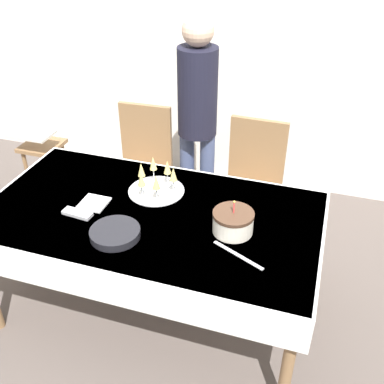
{
  "coord_description": "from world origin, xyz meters",
  "views": [
    {
      "loc": [
        0.84,
        -1.86,
        2.22
      ],
      "look_at": [
        0.21,
        0.09,
        0.88
      ],
      "focal_mm": 42.0,
      "sensor_mm": 36.0,
      "label": 1
    }
  ],
  "objects_px": {
    "plate_stack_main": "(115,233)",
    "person_standing": "(197,109)",
    "dining_chair_far_left": "(142,164)",
    "dining_chair_far_right": "(252,182)",
    "birthday_cake": "(233,222)",
    "high_chair": "(42,154)",
    "champagne_tray": "(156,180)"
  },
  "relations": [
    {
      "from": "plate_stack_main",
      "to": "person_standing",
      "type": "relative_size",
      "value": 0.16
    },
    {
      "from": "dining_chair_far_left",
      "to": "dining_chair_far_right",
      "type": "distance_m",
      "value": 0.84
    },
    {
      "from": "dining_chair_far_left",
      "to": "birthday_cake",
      "type": "height_order",
      "value": "dining_chair_far_left"
    },
    {
      "from": "dining_chair_far_right",
      "to": "person_standing",
      "type": "xyz_separation_m",
      "value": [
        -0.45,
        0.15,
        0.43
      ]
    },
    {
      "from": "high_chair",
      "to": "champagne_tray",
      "type": "bearing_deg",
      "value": -26.37
    },
    {
      "from": "dining_chair_far_left",
      "to": "birthday_cake",
      "type": "distance_m",
      "value": 1.27
    },
    {
      "from": "dining_chair_far_left",
      "to": "plate_stack_main",
      "type": "distance_m",
      "value": 1.16
    },
    {
      "from": "dining_chair_far_right",
      "to": "champagne_tray",
      "type": "height_order",
      "value": "dining_chair_far_right"
    },
    {
      "from": "dining_chair_far_left",
      "to": "high_chair",
      "type": "height_order",
      "value": "dining_chair_far_left"
    },
    {
      "from": "dining_chair_far_left",
      "to": "champagne_tray",
      "type": "height_order",
      "value": "dining_chair_far_left"
    },
    {
      "from": "dining_chair_far_left",
      "to": "champagne_tray",
      "type": "bearing_deg",
      "value": -59.36
    },
    {
      "from": "plate_stack_main",
      "to": "champagne_tray",
      "type": "bearing_deg",
      "value": 84.17
    },
    {
      "from": "plate_stack_main",
      "to": "high_chair",
      "type": "height_order",
      "value": "plate_stack_main"
    },
    {
      "from": "dining_chair_far_right",
      "to": "dining_chair_far_left",
      "type": "bearing_deg",
      "value": -180.0
    },
    {
      "from": "dining_chair_far_left",
      "to": "birthday_cake",
      "type": "relative_size",
      "value": 4.52
    },
    {
      "from": "champagne_tray",
      "to": "person_standing",
      "type": "bearing_deg",
      "value": 89.25
    },
    {
      "from": "dining_chair_far_left",
      "to": "dining_chair_far_right",
      "type": "relative_size",
      "value": 1.0
    },
    {
      "from": "champagne_tray",
      "to": "high_chair",
      "type": "xyz_separation_m",
      "value": [
        -1.26,
        0.62,
        -0.36
      ]
    },
    {
      "from": "champagne_tray",
      "to": "high_chair",
      "type": "relative_size",
      "value": 0.47
    },
    {
      "from": "dining_chair_far_left",
      "to": "high_chair",
      "type": "relative_size",
      "value": 1.37
    },
    {
      "from": "person_standing",
      "to": "dining_chair_far_right",
      "type": "bearing_deg",
      "value": -18.83
    },
    {
      "from": "champagne_tray",
      "to": "plate_stack_main",
      "type": "relative_size",
      "value": 1.28
    },
    {
      "from": "dining_chair_far_right",
      "to": "high_chair",
      "type": "bearing_deg",
      "value": -179.71
    },
    {
      "from": "person_standing",
      "to": "dining_chair_far_left",
      "type": "bearing_deg",
      "value": -158.04
    },
    {
      "from": "birthday_cake",
      "to": "champagne_tray",
      "type": "relative_size",
      "value": 0.64
    },
    {
      "from": "birthday_cake",
      "to": "high_chair",
      "type": "distance_m",
      "value": 2.0
    },
    {
      "from": "champagne_tray",
      "to": "plate_stack_main",
      "type": "distance_m",
      "value": 0.46
    },
    {
      "from": "champagne_tray",
      "to": "high_chair",
      "type": "height_order",
      "value": "champagne_tray"
    },
    {
      "from": "high_chair",
      "to": "plate_stack_main",
      "type": "bearing_deg",
      "value": -41.71
    },
    {
      "from": "birthday_cake",
      "to": "person_standing",
      "type": "xyz_separation_m",
      "value": [
        -0.51,
        1.02,
        0.15
      ]
    },
    {
      "from": "high_chair",
      "to": "birthday_cake",
      "type": "bearing_deg",
      "value": -25.63
    },
    {
      "from": "dining_chair_far_left",
      "to": "person_standing",
      "type": "height_order",
      "value": "person_standing"
    }
  ]
}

